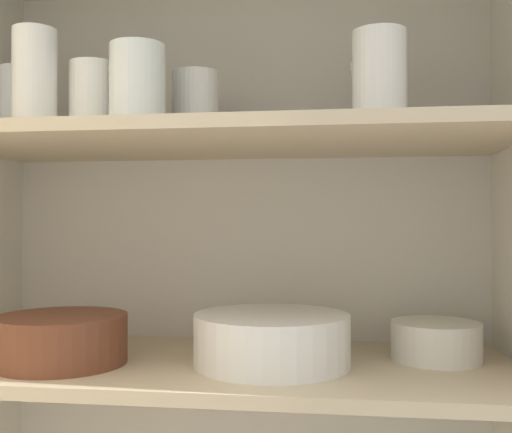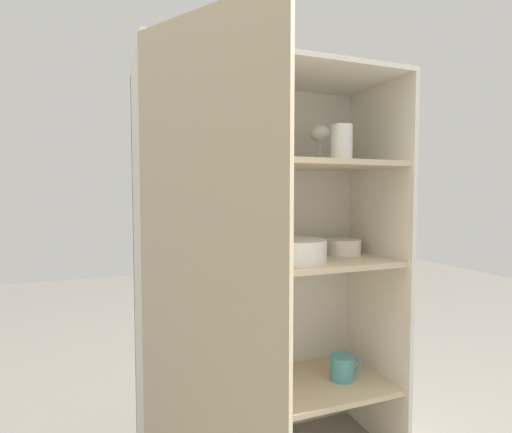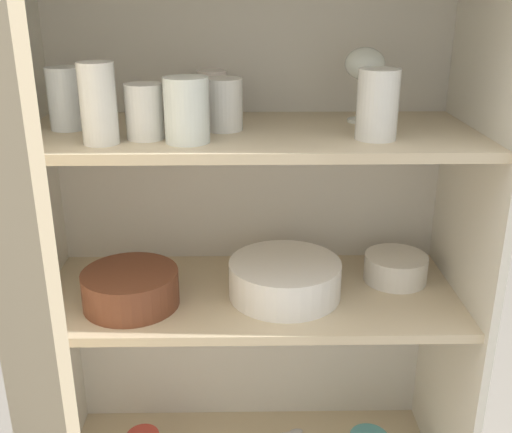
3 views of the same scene
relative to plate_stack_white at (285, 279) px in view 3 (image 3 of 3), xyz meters
name	(u,v)px [view 3 (image 3 of 3)]	position (x,y,z in m)	size (l,w,h in m)	color
cupboard_back_panel	(250,270)	(-0.08, 0.22, -0.08)	(0.96, 0.02, 1.46)	silver
cupboard_side_left	(44,310)	(-0.55, 0.02, -0.08)	(0.02, 0.42, 1.46)	silver
cupboard_side_right	(455,306)	(0.39, 0.02, -0.08)	(0.02, 0.42, 1.46)	silver
shelf_board_middle	(250,295)	(-0.08, 0.02, -0.05)	(0.92, 0.38, 0.02)	beige
shelf_board_upper	(250,135)	(-0.08, 0.02, 0.32)	(0.92, 0.38, 0.02)	beige
tumbler_glass_0	(66,99)	(-0.45, 0.03, 0.39)	(0.07, 0.07, 0.12)	white
tumbler_glass_1	(223,104)	(-0.13, 0.02, 0.38)	(0.08, 0.08, 0.10)	white
tumbler_glass_2	(212,95)	(-0.16, 0.13, 0.38)	(0.07, 0.07, 0.11)	silver
tumbler_glass_3	(98,104)	(-0.35, -0.09, 0.40)	(0.07, 0.07, 0.15)	white
tumbler_glass_4	(377,104)	(0.16, -0.06, 0.40)	(0.08, 0.08, 0.13)	white
tumbler_glass_5	(145,112)	(-0.28, -0.05, 0.38)	(0.07, 0.07, 0.10)	white
tumbler_glass_6	(187,110)	(-0.19, -0.08, 0.39)	(0.08, 0.08, 0.12)	white
wine_glass_0	(365,67)	(0.17, 0.09, 0.45)	(0.08, 0.08, 0.16)	white
plate_stack_white	(285,279)	(0.00, 0.00, 0.00)	(0.25, 0.25, 0.08)	white
mixing_bowl_large	(131,287)	(-0.33, -0.04, 0.00)	(0.21, 0.21, 0.08)	brown
serving_bowl_small	(396,267)	(0.26, 0.07, -0.01)	(0.15, 0.15, 0.06)	silver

